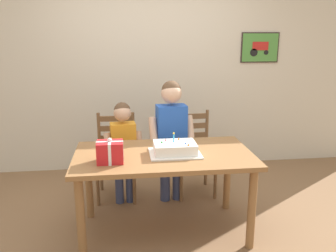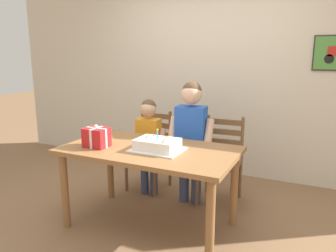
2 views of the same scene
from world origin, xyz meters
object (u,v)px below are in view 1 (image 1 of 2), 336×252
at_px(dining_table, 164,164).
at_px(chair_left, 116,156).
at_px(chair_right, 194,153).
at_px(child_older, 171,130).
at_px(gift_box_red_large, 110,152).
at_px(child_younger, 123,143).
at_px(birthday_cake, 175,149).

height_order(dining_table, chair_left, chair_left).
height_order(chair_right, child_older, child_older).
height_order(gift_box_red_large, child_younger, child_younger).
bearing_deg(child_older, child_younger, 179.95).
xyz_separation_m(birthday_cake, chair_left, (-0.53, 0.84, -0.34)).
xyz_separation_m(chair_left, child_younger, (0.08, -0.18, 0.20)).
distance_m(dining_table, gift_box_red_large, 0.52).
xyz_separation_m(dining_table, child_older, (0.15, 0.62, 0.14)).
bearing_deg(chair_left, dining_table, -61.71).
bearing_deg(chair_left, child_older, -17.51).
bearing_deg(child_older, chair_left, 162.49).
bearing_deg(chair_right, gift_box_red_large, -132.50).
bearing_deg(birthday_cake, dining_table, 161.82).
bearing_deg(dining_table, birthday_cake, -18.18).
xyz_separation_m(birthday_cake, child_younger, (-0.44, 0.65, -0.14)).
height_order(birthday_cake, child_older, child_older).
height_order(dining_table, child_younger, child_younger).
xyz_separation_m(chair_left, child_older, (0.59, -0.18, 0.33)).
bearing_deg(dining_table, chair_right, 61.74).
bearing_deg(child_younger, gift_box_red_large, -97.58).
bearing_deg(child_younger, birthday_cake, -55.64).
bearing_deg(chair_left, child_younger, -65.87).
xyz_separation_m(dining_table, child_younger, (-0.35, 0.62, 0.01)).
xyz_separation_m(chair_right, child_older, (-0.28, -0.18, 0.33)).
xyz_separation_m(birthday_cake, gift_box_red_large, (-0.55, -0.13, 0.04)).
distance_m(birthday_cake, chair_left, 1.04).
bearing_deg(chair_right, chair_left, 180.00).
relative_size(birthday_cake, child_younger, 0.40).
bearing_deg(child_older, chair_right, 33.48).
distance_m(chair_right, child_younger, 0.83).
bearing_deg(gift_box_red_large, chair_right, 47.50).
height_order(chair_left, child_younger, child_younger).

